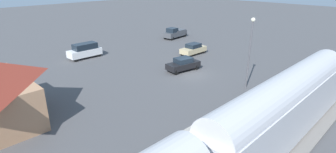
% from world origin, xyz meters
% --- Properties ---
extents(ground_plane, '(200.00, 200.00, 0.00)m').
position_xyz_m(ground_plane, '(0.00, 0.00, 0.00)').
color(ground_plane, '#4C4C4F').
extents(railway_track, '(4.80, 70.00, 0.30)m').
position_xyz_m(railway_track, '(-14.00, 0.00, 0.09)').
color(railway_track, slate).
rests_on(railway_track, ground).
extents(platform, '(3.20, 46.00, 0.30)m').
position_xyz_m(platform, '(-10.00, 0.00, 0.15)').
color(platform, '#A8A399').
rests_on(platform, ground).
extents(pedestrian_on_platform, '(0.36, 0.36, 1.71)m').
position_xyz_m(pedestrian_on_platform, '(-10.31, 7.49, 1.28)').
color(pedestrian_on_platform, '#23284C').
rests_on(pedestrian_on_platform, platform).
extents(sedan_tan, '(1.89, 4.52, 1.74)m').
position_xyz_m(sedan_tan, '(5.61, -7.19, 0.88)').
color(sedan_tan, '#C6B284').
rests_on(sedan_tan, ground).
extents(sedan_black, '(2.53, 4.73, 1.74)m').
position_xyz_m(sedan_black, '(1.59, -0.31, 0.88)').
color(sedan_black, black).
rests_on(sedan_black, ground).
extents(pickup_charcoal, '(2.54, 5.58, 2.14)m').
position_xyz_m(pickup_charcoal, '(15.77, -13.68, 1.03)').
color(pickup_charcoal, '#47494F').
rests_on(pickup_charcoal, ground).
extents(suv_white, '(1.97, 4.91, 2.22)m').
position_xyz_m(suv_white, '(15.94, 5.84, 1.15)').
color(suv_white, white).
rests_on(suv_white, ground).
extents(light_pole_near_platform, '(0.44, 0.44, 7.71)m').
position_xyz_m(light_pole_near_platform, '(-7.20, -0.92, 4.85)').
color(light_pole_near_platform, '#515156').
rests_on(light_pole_near_platform, ground).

